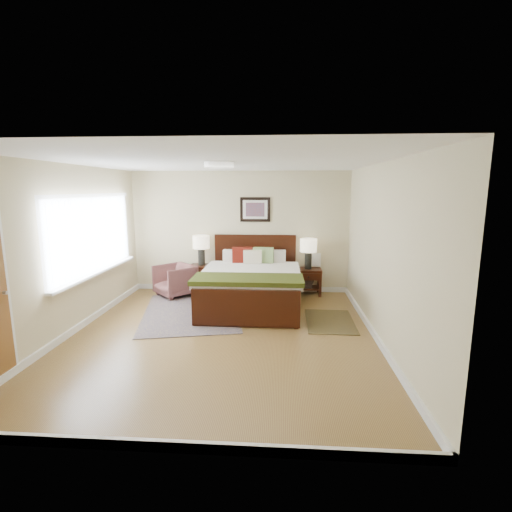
# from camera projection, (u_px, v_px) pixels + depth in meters

# --- Properties ---
(floor) EXTENTS (5.00, 5.00, 0.00)m
(floor) POSITION_uv_depth(u_px,v_px,m) (222.00, 335.00, 5.49)
(floor) COLOR olive
(floor) RESTS_ON ground
(back_wall) EXTENTS (4.50, 0.04, 2.50)m
(back_wall) POSITION_uv_depth(u_px,v_px,m) (240.00, 232.00, 7.72)
(back_wall) COLOR #C4B88E
(back_wall) RESTS_ON ground
(front_wall) EXTENTS (4.50, 0.04, 2.50)m
(front_wall) POSITION_uv_depth(u_px,v_px,m) (168.00, 307.00, 2.81)
(front_wall) COLOR #C4B88E
(front_wall) RESTS_ON ground
(left_wall) EXTENTS (0.04, 5.00, 2.50)m
(left_wall) POSITION_uv_depth(u_px,v_px,m) (68.00, 250.00, 5.42)
(left_wall) COLOR #C4B88E
(left_wall) RESTS_ON ground
(right_wall) EXTENTS (0.04, 5.00, 2.50)m
(right_wall) POSITION_uv_depth(u_px,v_px,m) (382.00, 254.00, 5.12)
(right_wall) COLOR #C4B88E
(right_wall) RESTS_ON ground
(ceiling) EXTENTS (4.50, 5.00, 0.02)m
(ceiling) POSITION_uv_depth(u_px,v_px,m) (219.00, 162.00, 5.05)
(ceiling) COLOR white
(ceiling) RESTS_ON back_wall
(window) EXTENTS (0.11, 2.72, 1.32)m
(window) POSITION_uv_depth(u_px,v_px,m) (95.00, 236.00, 6.08)
(window) COLOR silver
(window) RESTS_ON left_wall
(ceil_fixture) EXTENTS (0.44, 0.44, 0.08)m
(ceil_fixture) POSITION_uv_depth(u_px,v_px,m) (219.00, 164.00, 5.05)
(ceil_fixture) COLOR white
(ceil_fixture) RESTS_ON ceiling
(bed) EXTENTS (1.81, 2.20, 1.18)m
(bed) POSITION_uv_depth(u_px,v_px,m) (251.00, 277.00, 6.77)
(bed) COLOR black
(bed) RESTS_ON ground
(wall_art) EXTENTS (0.62, 0.05, 0.50)m
(wall_art) POSITION_uv_depth(u_px,v_px,m) (255.00, 210.00, 7.59)
(wall_art) COLOR black
(wall_art) RESTS_ON back_wall
(nightstand_left) EXTENTS (0.49, 0.44, 0.58)m
(nightstand_left) POSITION_uv_depth(u_px,v_px,m) (202.00, 271.00, 7.67)
(nightstand_left) COLOR black
(nightstand_left) RESTS_ON ground
(nightstand_right) EXTENTS (0.54, 0.41, 0.54)m
(nightstand_right) POSITION_uv_depth(u_px,v_px,m) (308.00, 279.00, 7.55)
(nightstand_right) COLOR black
(nightstand_right) RESTS_ON ground
(lamp_left) EXTENTS (0.34, 0.34, 0.61)m
(lamp_left) POSITION_uv_depth(u_px,v_px,m) (201.00, 245.00, 7.59)
(lamp_left) COLOR black
(lamp_left) RESTS_ON nightstand_left
(lamp_right) EXTENTS (0.34, 0.34, 0.61)m
(lamp_right) POSITION_uv_depth(u_px,v_px,m) (308.00, 248.00, 7.45)
(lamp_right) COLOR black
(lamp_right) RESTS_ON nightstand_right
(armchair) EXTENTS (0.97, 0.97, 0.63)m
(armchair) POSITION_uv_depth(u_px,v_px,m) (175.00, 280.00, 7.48)
(armchair) COLOR brown
(armchair) RESTS_ON ground
(rug_persian) EXTENTS (2.03, 2.54, 0.01)m
(rug_persian) POSITION_uv_depth(u_px,v_px,m) (191.00, 312.00, 6.52)
(rug_persian) COLOR #0C0E3C
(rug_persian) RESTS_ON ground
(rug_navy) EXTENTS (0.78, 1.15, 0.01)m
(rug_navy) POSITION_uv_depth(u_px,v_px,m) (330.00, 321.00, 6.05)
(rug_navy) COLOR black
(rug_navy) RESTS_ON ground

